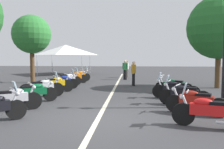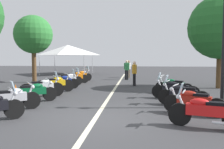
% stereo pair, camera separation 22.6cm
% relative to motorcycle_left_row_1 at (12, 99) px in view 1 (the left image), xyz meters
% --- Properties ---
extents(ground_plane, '(80.00, 80.00, 0.00)m').
position_rel_motorcycle_left_row_1_xyz_m(ground_plane, '(-0.80, -3.23, -0.46)').
color(ground_plane, '#38383A').
extents(lane_centre_stripe, '(26.64, 0.16, 0.01)m').
position_rel_motorcycle_left_row_1_xyz_m(lane_centre_stripe, '(5.23, -3.23, -0.46)').
color(lane_centre_stripe, beige).
rests_on(lane_centre_stripe, ground_plane).
extents(motorcycle_left_row_1, '(1.27, 1.89, 1.00)m').
position_rel_motorcycle_left_row_1_xyz_m(motorcycle_left_row_1, '(0.00, 0.00, 0.00)').
color(motorcycle_left_row_1, black).
rests_on(motorcycle_left_row_1, ground_plane).
extents(motorcycle_left_row_2, '(1.24, 1.82, 0.99)m').
position_rel_motorcycle_left_row_1_xyz_m(motorcycle_left_row_2, '(1.63, -0.13, -0.01)').
color(motorcycle_left_row_2, black).
rests_on(motorcycle_left_row_2, ground_plane).
extents(motorcycle_left_row_3, '(1.15, 1.91, 1.23)m').
position_rel_motorcycle_left_row_1_xyz_m(motorcycle_left_row_3, '(2.97, -0.01, 0.02)').
color(motorcycle_left_row_3, black).
rests_on(motorcycle_left_row_3, ground_plane).
extents(motorcycle_left_row_4, '(1.24, 1.93, 1.02)m').
position_rel_motorcycle_left_row_1_xyz_m(motorcycle_left_row_4, '(4.53, -0.09, 0.01)').
color(motorcycle_left_row_4, black).
rests_on(motorcycle_left_row_4, ground_plane).
extents(motorcycle_left_row_5, '(1.07, 1.87, 1.19)m').
position_rel_motorcycle_left_row_1_xyz_m(motorcycle_left_row_5, '(5.88, -0.11, -0.00)').
color(motorcycle_left_row_5, black).
rests_on(motorcycle_left_row_5, ground_plane).
extents(motorcycle_left_row_6, '(1.20, 1.73, 1.19)m').
position_rel_motorcycle_left_row_1_xyz_m(motorcycle_left_row_6, '(7.55, 0.00, -0.00)').
color(motorcycle_left_row_6, black).
rests_on(motorcycle_left_row_6, ground_plane).
extents(motorcycle_left_row_7, '(1.25, 1.76, 0.99)m').
position_rel_motorcycle_left_row_1_xyz_m(motorcycle_left_row_7, '(8.89, -0.14, -0.01)').
color(motorcycle_left_row_7, black).
rests_on(motorcycle_left_row_7, ground_plane).
extents(motorcycle_left_row_8, '(1.32, 1.69, 1.19)m').
position_rel_motorcycle_left_row_1_xyz_m(motorcycle_left_row_8, '(10.40, -0.12, -0.00)').
color(motorcycle_left_row_8, black).
rests_on(motorcycle_left_row_8, ground_plane).
extents(motorcycle_right_row_0, '(0.89, 2.00, 1.21)m').
position_rel_motorcycle_left_row_1_xyz_m(motorcycle_right_row_0, '(-1.47, -6.40, 0.01)').
color(motorcycle_right_row_0, black).
rests_on(motorcycle_right_row_0, ground_plane).
extents(motorcycle_right_row_1, '(1.05, 1.95, 0.99)m').
position_rel_motorcycle_left_row_1_xyz_m(motorcycle_right_row_1, '(0.05, -6.44, -0.00)').
color(motorcycle_right_row_1, black).
rests_on(motorcycle_right_row_1, ground_plane).
extents(motorcycle_right_row_2, '(0.89, 1.98, 1.20)m').
position_rel_motorcycle_left_row_1_xyz_m(motorcycle_right_row_2, '(1.58, -6.36, 0.00)').
color(motorcycle_right_row_2, black).
rests_on(motorcycle_right_row_2, ground_plane).
extents(motorcycle_right_row_3, '(0.89, 2.14, 1.21)m').
position_rel_motorcycle_left_row_1_xyz_m(motorcycle_right_row_3, '(3.06, -6.29, 0.01)').
color(motorcycle_right_row_3, black).
rests_on(motorcycle_right_row_3, ground_plane).
extents(motorcycle_right_row_4, '(1.05, 1.87, 0.98)m').
position_rel_motorcycle_left_row_1_xyz_m(motorcycle_right_row_4, '(4.43, -6.43, -0.01)').
color(motorcycle_right_row_4, black).
rests_on(motorcycle_right_row_4, ground_plane).
extents(traffic_cone_0, '(0.36, 0.36, 0.61)m').
position_rel_motorcycle_left_row_1_xyz_m(traffic_cone_0, '(3.96, 1.17, -0.17)').
color(traffic_cone_0, orange).
rests_on(traffic_cone_0, ground_plane).
extents(traffic_cone_1, '(0.36, 0.36, 0.61)m').
position_rel_motorcycle_left_row_1_xyz_m(traffic_cone_1, '(3.01, 1.38, -0.17)').
color(traffic_cone_1, orange).
rests_on(traffic_cone_1, ground_plane).
extents(bystander_0, '(0.32, 0.46, 1.64)m').
position_rel_motorcycle_left_row_1_xyz_m(bystander_0, '(12.01, -3.72, 0.50)').
color(bystander_0, black).
rests_on(bystander_0, ground_plane).
extents(bystander_1, '(0.51, 0.32, 1.64)m').
position_rel_motorcycle_left_row_1_xyz_m(bystander_1, '(7.84, -4.40, 0.50)').
color(bystander_1, black).
rests_on(bystander_1, ground_plane).
extents(bystander_3, '(0.48, 0.32, 1.59)m').
position_rel_motorcycle_left_row_1_xyz_m(bystander_3, '(13.92, -3.84, 0.46)').
color(bystander_3, brown).
rests_on(bystander_3, ground_plane).
extents(roadside_tree_1, '(2.83, 2.83, 5.00)m').
position_rel_motorcycle_left_row_1_xyz_m(roadside_tree_1, '(9.12, 3.08, 3.10)').
color(roadside_tree_1, brown).
rests_on(roadside_tree_1, ground_plane).
extents(roadside_tree_2, '(3.88, 3.88, 5.67)m').
position_rel_motorcycle_left_row_1_xyz_m(roadside_tree_2, '(7.16, -9.58, 3.26)').
color(roadside_tree_2, brown).
rests_on(roadside_tree_2, ground_plane).
extents(event_tent, '(5.09, 5.09, 3.20)m').
position_rel_motorcycle_left_row_1_xyz_m(event_tent, '(17.53, 2.91, 2.19)').
color(event_tent, white).
rests_on(event_tent, ground_plane).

